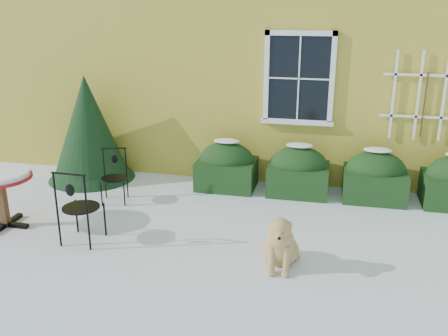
% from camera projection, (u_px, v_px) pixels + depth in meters
% --- Properties ---
extents(ground, '(80.00, 80.00, 0.00)m').
position_uv_depth(ground, '(208.00, 254.00, 6.77)').
color(ground, white).
rests_on(ground, ground).
extents(house, '(12.40, 8.40, 6.40)m').
position_uv_depth(house, '(278.00, 3.00, 12.23)').
color(house, gold).
rests_on(house, ground).
extents(hedge_row, '(4.95, 0.80, 0.91)m').
position_uv_depth(hedge_row, '(336.00, 174.00, 8.66)').
color(hedge_row, black).
rests_on(hedge_row, ground).
extents(evergreen_shrub, '(1.64, 1.64, 1.98)m').
position_uv_depth(evergreen_shrub, '(89.00, 138.00, 9.43)').
color(evergreen_shrub, black).
rests_on(evergreen_shrub, ground).
extents(bistro_table, '(0.94, 0.94, 0.87)m').
position_uv_depth(bistro_table, '(0.00, 181.00, 7.36)').
color(bistro_table, black).
rests_on(bistro_table, ground).
extents(patio_chair_near, '(0.52, 0.52, 1.10)m').
position_uv_depth(patio_chair_near, '(79.00, 206.00, 6.92)').
color(patio_chair_near, black).
rests_on(patio_chair_near, ground).
extents(patio_chair_far, '(0.49, 0.49, 0.90)m').
position_uv_depth(patio_chair_far, '(114.00, 176.00, 8.42)').
color(patio_chair_far, black).
rests_on(patio_chair_far, ground).
extents(dog, '(0.53, 0.87, 0.78)m').
position_uv_depth(dog, '(280.00, 245.00, 6.34)').
color(dog, tan).
rests_on(dog, ground).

